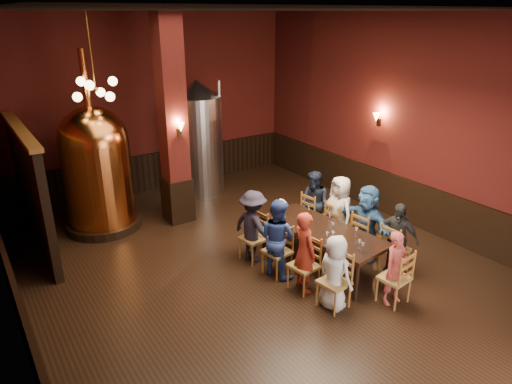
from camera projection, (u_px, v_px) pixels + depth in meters
room at (258, 153)px, 7.75m from camera, size 10.00×10.02×4.50m
wainscot_right at (400, 198)px, 10.45m from camera, size 0.08×9.90×1.00m
wainscot_back at (154, 171)px, 12.22m from camera, size 7.90×0.08×1.00m
wainscot_left at (22, 319)px, 6.34m from camera, size 0.08×9.90×1.00m
column at (173, 124)px, 9.75m from camera, size 0.58×0.58×4.50m
partition at (31, 191)px, 8.94m from camera, size 0.22×3.50×2.40m
pendant_cluster at (95, 89)px, 8.74m from camera, size 0.90×0.90×1.70m
sconce_wall at (379, 119)px, 10.41m from camera, size 0.20×0.20×0.36m
sconce_column at (179, 129)px, 9.54m from camera, size 0.20×0.20×0.36m
dining_table at (323, 232)px, 8.41m from camera, size 1.27×2.50×0.75m
chair_0 at (334, 282)px, 7.28m from camera, size 0.51×0.51×0.92m
person_0 at (335, 273)px, 7.21m from camera, size 0.48×0.67×1.27m
chair_1 at (304, 266)px, 7.75m from camera, size 0.51×0.51×0.92m
person_1 at (304, 252)px, 7.65m from camera, size 0.40×0.56×1.45m
chair_2 at (277, 251)px, 8.21m from camera, size 0.51×0.51×0.92m
person_2 at (277, 238)px, 8.12m from camera, size 0.52×0.78×1.46m
chair_3 at (253, 238)px, 8.69m from camera, size 0.51×0.51×0.92m
person_3 at (253, 226)px, 8.60m from camera, size 0.70×1.00×1.42m
chair_4 at (395, 249)px, 8.31m from camera, size 0.51×0.51×0.92m
person_4 at (396, 238)px, 8.23m from camera, size 0.61×0.86×1.36m
chair_5 at (365, 236)px, 8.78m from camera, size 0.51×0.51×0.92m
person_5 at (366, 222)px, 8.67m from camera, size 0.45×1.39×1.49m
chair_6 at (338, 224)px, 9.25m from camera, size 0.51×0.51×0.92m
person_6 at (339, 212)px, 9.14m from camera, size 0.55×0.77×1.49m
chair_7 at (314, 214)px, 9.72m from camera, size 0.51×0.51×0.92m
person_7 at (314, 204)px, 9.63m from camera, size 0.38×0.70×1.41m
chair_8 at (394, 277)px, 7.40m from camera, size 0.51×0.51×0.92m
person_8 at (396, 268)px, 7.34m from camera, size 0.47×0.32×1.27m
copper_kettle at (97, 167)px, 9.69m from camera, size 1.84×1.84×3.83m
steel_vessel at (199, 138)px, 11.65m from camera, size 1.24×1.24×2.93m
rose_vase at (283, 204)px, 8.97m from camera, size 0.18×0.18×0.31m
wine_glass_0 at (356, 232)px, 8.11m from camera, size 0.07×0.07×0.17m
wine_glass_1 at (309, 210)px, 8.99m from camera, size 0.07×0.07×0.17m
wine_glass_2 at (304, 223)px, 8.45m from camera, size 0.07×0.07×0.17m
wine_glass_3 at (333, 236)px, 7.94m from camera, size 0.07×0.07×0.17m
wine_glass_4 at (359, 244)px, 7.67m from camera, size 0.07×0.07×0.17m
wine_glass_5 at (308, 218)px, 8.64m from camera, size 0.07×0.07×0.17m
wine_glass_6 at (327, 237)px, 7.93m from camera, size 0.07×0.07×0.17m
wine_glass_7 at (333, 227)px, 8.30m from camera, size 0.07×0.07×0.17m
wine_glass_8 at (330, 217)px, 8.67m from camera, size 0.07×0.07×0.17m
wine_glass_9 at (362, 247)px, 7.57m from camera, size 0.07×0.07×0.17m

